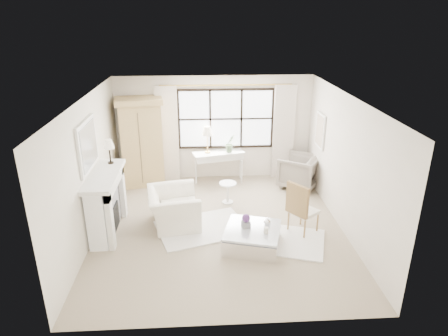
{
  "coord_description": "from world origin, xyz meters",
  "views": [
    {
      "loc": [
        -0.34,
        -7.22,
        4.19
      ],
      "look_at": [
        0.1,
        0.2,
        1.25
      ],
      "focal_mm": 32.0,
      "sensor_mm": 36.0,
      "label": 1
    }
  ],
  "objects_px": {
    "armoire": "(142,142)",
    "coffee_table": "(252,238)",
    "club_armchair": "(174,208)",
    "console_table": "(219,167)"
  },
  "relations": [
    {
      "from": "armoire",
      "to": "coffee_table",
      "type": "bearing_deg",
      "value": -62.01
    },
    {
      "from": "club_armchair",
      "to": "coffee_table",
      "type": "distance_m",
      "value": 1.81
    },
    {
      "from": "club_armchair",
      "to": "console_table",
      "type": "bearing_deg",
      "value": -33.79
    },
    {
      "from": "console_table",
      "to": "coffee_table",
      "type": "xyz_separation_m",
      "value": [
        0.49,
        -3.18,
        -0.22
      ]
    },
    {
      "from": "coffee_table",
      "to": "club_armchair",
      "type": "bearing_deg",
      "value": 163.9
    },
    {
      "from": "coffee_table",
      "to": "console_table",
      "type": "bearing_deg",
      "value": 114.37
    },
    {
      "from": "armoire",
      "to": "coffee_table",
      "type": "xyz_separation_m",
      "value": [
        2.41,
        -3.12,
        -0.96
      ]
    },
    {
      "from": "club_armchair",
      "to": "coffee_table",
      "type": "bearing_deg",
      "value": -130.56
    },
    {
      "from": "console_table",
      "to": "club_armchair",
      "type": "xyz_separation_m",
      "value": [
        -1.04,
        -2.23,
        -0.02
      ]
    },
    {
      "from": "club_armchair",
      "to": "coffee_table",
      "type": "relative_size",
      "value": 0.94
    }
  ]
}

